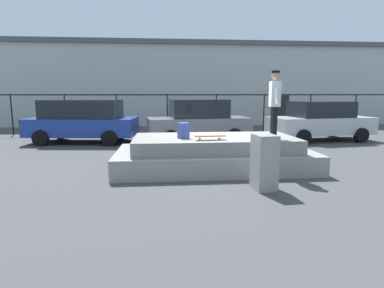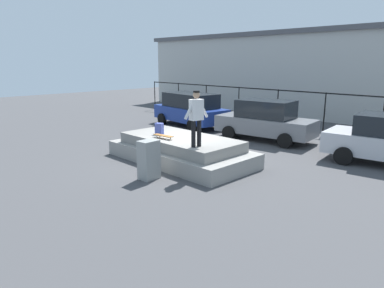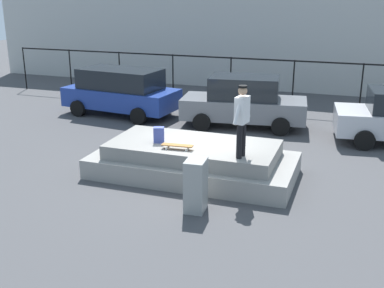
{
  "view_description": "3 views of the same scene",
  "coord_description": "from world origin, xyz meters",
  "views": [
    {
      "loc": [
        -1.55,
        -8.88,
        2.09
      ],
      "look_at": [
        -0.66,
        0.84,
        0.53
      ],
      "focal_mm": 29.23,
      "sensor_mm": 36.0,
      "label": 1
    },
    {
      "loc": [
        9.04,
        -8.69,
        3.57
      ],
      "look_at": [
        -0.4,
        0.59,
        0.45
      ],
      "focal_mm": 32.94,
      "sensor_mm": 36.0,
      "label": 2
    },
    {
      "loc": [
        3.9,
        -11.77,
        4.83
      ],
      "look_at": [
        -0.44,
        0.51,
        0.61
      ],
      "focal_mm": 44.79,
      "sensor_mm": 36.0,
      "label": 3
    }
  ],
  "objects": [
    {
      "name": "car_blue_hatchback_near",
      "position": [
        -5.03,
        5.0,
        0.97
      ],
      "size": [
        4.72,
        2.55,
        1.85
      ],
      "color": "navy",
      "rests_on": "ground_plane"
    },
    {
      "name": "ground_plane",
      "position": [
        0.0,
        0.0,
        0.0
      ],
      "size": [
        60.0,
        60.0,
        0.0
      ],
      "primitive_type": "plane",
      "color": "#424244"
    },
    {
      "name": "concrete_ledge",
      "position": [
        -0.13,
        -0.26,
        0.41
      ],
      "size": [
        5.45,
        2.67,
        0.91
      ],
      "color": "gray",
      "rests_on": "ground_plane"
    },
    {
      "name": "car_grey_sedan_mid",
      "position": [
        0.01,
        4.9,
        0.93
      ],
      "size": [
        4.66,
        2.44,
        1.86
      ],
      "color": "slate",
      "rests_on": "ground_plane"
    },
    {
      "name": "fence_row",
      "position": [
        -0.0,
        8.03,
        1.48
      ],
      "size": [
        24.06,
        0.06,
        2.09
      ],
      "color": "black",
      "rests_on": "ground_plane"
    },
    {
      "name": "backpack",
      "position": [
        -1.01,
        -0.52,
        1.12
      ],
      "size": [
        0.33,
        0.28,
        0.42
      ],
      "primitive_type": "cube",
      "rotation": [
        0.0,
        0.0,
        0.35
      ],
      "color": "#3F4C99",
      "rests_on": "concrete_ledge"
    },
    {
      "name": "utility_box",
      "position": [
        0.65,
        -2.32,
        0.61
      ],
      "size": [
        0.49,
        0.63,
        1.22
      ],
      "primitive_type": "cube",
      "rotation": [
        0.0,
        0.0,
        0.08
      ],
      "color": "gray",
      "rests_on": "ground_plane"
    },
    {
      "name": "warehouse_building",
      "position": [
        0.0,
        15.25,
        2.78
      ],
      "size": [
        32.75,
        7.39,
        5.53
      ],
      "color": "#B2B2AD",
      "rests_on": "ground_plane"
    },
    {
      "name": "skateboard",
      "position": [
        -0.34,
        -0.89,
        1.01
      ],
      "size": [
        0.83,
        0.28,
        0.12
      ],
      "color": "brown",
      "rests_on": "concrete_ledge"
    },
    {
      "name": "car_silver_sedan_far",
      "position": [
        5.51,
        4.66,
        0.9
      ],
      "size": [
        4.73,
        2.6,
        1.77
      ],
      "color": "#B7B7BC",
      "rests_on": "ground_plane"
    },
    {
      "name": "skateboarder",
      "position": [
        1.34,
        -0.93,
        1.94
      ],
      "size": [
        0.31,
        0.91,
        1.78
      ],
      "color": "black",
      "rests_on": "concrete_ledge"
    }
  ]
}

